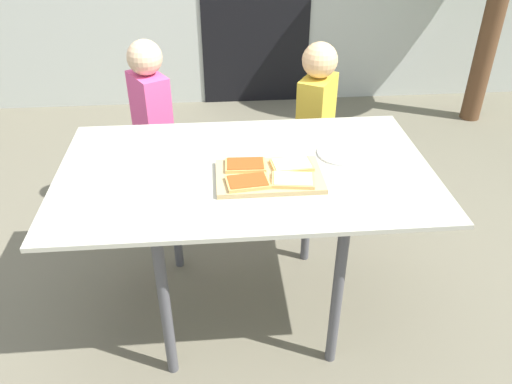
% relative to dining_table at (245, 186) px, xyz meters
% --- Properties ---
extents(ground_plane, '(16.00, 16.00, 0.00)m').
position_rel_dining_table_xyz_m(ground_plane, '(0.00, 0.00, -0.68)').
color(ground_plane, '#686350').
extents(dining_table, '(1.47, 0.88, 0.76)m').
position_rel_dining_table_xyz_m(dining_table, '(0.00, 0.00, 0.00)').
color(dining_table, '#AFAE9B').
rests_on(dining_table, ground).
extents(cutting_board, '(0.40, 0.26, 0.02)m').
position_rel_dining_table_xyz_m(cutting_board, '(0.09, -0.08, 0.09)').
color(cutting_board, tan).
rests_on(cutting_board, dining_table).
extents(pizza_slice_far_left, '(0.16, 0.11, 0.02)m').
position_rel_dining_table_xyz_m(pizza_slice_far_left, '(-0.00, -0.02, 0.11)').
color(pizza_slice_far_left, tan).
rests_on(pizza_slice_far_left, cutting_board).
extents(pizza_slice_near_left, '(0.17, 0.12, 0.02)m').
position_rel_dining_table_xyz_m(pizza_slice_near_left, '(0.00, -0.15, 0.11)').
color(pizza_slice_near_left, tan).
rests_on(pizza_slice_near_left, cutting_board).
extents(pizza_slice_far_right, '(0.17, 0.12, 0.02)m').
position_rel_dining_table_xyz_m(pizza_slice_far_right, '(0.18, -0.04, 0.11)').
color(pizza_slice_far_right, tan).
rests_on(pizza_slice_far_right, cutting_board).
extents(pizza_slice_near_right, '(0.17, 0.13, 0.02)m').
position_rel_dining_table_xyz_m(pizza_slice_near_right, '(0.17, -0.15, 0.11)').
color(pizza_slice_near_right, tan).
rests_on(pizza_slice_near_right, cutting_board).
extents(plate_white_right, '(0.21, 0.21, 0.01)m').
position_rel_dining_table_xyz_m(plate_white_right, '(0.41, 0.08, 0.09)').
color(plate_white_right, silver).
rests_on(plate_white_right, dining_table).
extents(child_left, '(0.24, 0.28, 1.05)m').
position_rel_dining_table_xyz_m(child_left, '(-0.45, 0.79, -0.07)').
color(child_left, '#244F43').
rests_on(child_left, ground).
extents(child_right, '(0.24, 0.28, 1.04)m').
position_rel_dining_table_xyz_m(child_right, '(0.42, 0.71, -0.07)').
color(child_right, navy).
rests_on(child_right, ground).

